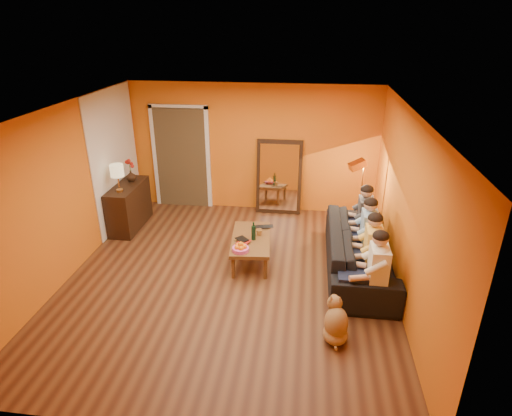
# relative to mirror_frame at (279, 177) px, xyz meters

# --- Properties ---
(room_shell) EXTENTS (5.00, 5.50, 2.60)m
(room_shell) POSITION_rel_mirror_frame_xyz_m (-0.55, -2.26, 0.54)
(room_shell) COLOR brown
(room_shell) RESTS_ON ground
(white_accent) EXTENTS (0.02, 1.90, 2.58)m
(white_accent) POSITION_rel_mirror_frame_xyz_m (-3.04, -0.88, 0.54)
(white_accent) COLOR white
(white_accent) RESTS_ON wall_left
(doorway_recess) EXTENTS (1.06, 0.30, 2.10)m
(doorway_recess) POSITION_rel_mirror_frame_xyz_m (-2.05, 0.20, 0.29)
(doorway_recess) COLOR #3F2D19
(doorway_recess) RESTS_ON floor
(door_jamb_left) EXTENTS (0.08, 0.06, 2.20)m
(door_jamb_left) POSITION_rel_mirror_frame_xyz_m (-2.62, 0.08, 0.29)
(door_jamb_left) COLOR white
(door_jamb_left) RESTS_ON wall_back
(door_jamb_right) EXTENTS (0.08, 0.06, 2.20)m
(door_jamb_right) POSITION_rel_mirror_frame_xyz_m (-1.48, 0.08, 0.29)
(door_jamb_right) COLOR white
(door_jamb_right) RESTS_ON wall_back
(door_header) EXTENTS (1.22, 0.06, 0.08)m
(door_header) POSITION_rel_mirror_frame_xyz_m (-2.05, 0.08, 1.36)
(door_header) COLOR white
(door_header) RESTS_ON wall_back
(mirror_frame) EXTENTS (0.92, 0.27, 1.51)m
(mirror_frame) POSITION_rel_mirror_frame_xyz_m (0.00, 0.00, 0.00)
(mirror_frame) COLOR black
(mirror_frame) RESTS_ON floor
(mirror_glass) EXTENTS (0.78, 0.21, 1.35)m
(mirror_glass) POSITION_rel_mirror_frame_xyz_m (0.00, -0.04, 0.00)
(mirror_glass) COLOR white
(mirror_glass) RESTS_ON mirror_frame
(sideboard) EXTENTS (0.44, 1.18, 0.85)m
(sideboard) POSITION_rel_mirror_frame_xyz_m (-2.79, -1.08, -0.34)
(sideboard) COLOR black
(sideboard) RESTS_ON floor
(table_lamp) EXTENTS (0.24, 0.24, 0.51)m
(table_lamp) POSITION_rel_mirror_frame_xyz_m (-2.79, -1.38, 0.34)
(table_lamp) COLOR beige
(table_lamp) RESTS_ON sideboard
(sofa) EXTENTS (2.49, 0.97, 0.73)m
(sofa) POSITION_rel_mirror_frame_xyz_m (1.45, -2.14, -0.40)
(sofa) COLOR black
(sofa) RESTS_ON floor
(coffee_table) EXTENTS (0.73, 1.27, 0.42)m
(coffee_table) POSITION_rel_mirror_frame_xyz_m (-0.29, -2.04, -0.55)
(coffee_table) COLOR brown
(coffee_table) RESTS_ON floor
(floor_lamp) EXTENTS (0.36, 0.32, 1.44)m
(floor_lamp) POSITION_rel_mirror_frame_xyz_m (1.55, -0.92, -0.04)
(floor_lamp) COLOR gold
(floor_lamp) RESTS_ON floor
(dog) EXTENTS (0.40, 0.54, 0.58)m
(dog) POSITION_rel_mirror_frame_xyz_m (1.03, -3.82, -0.47)
(dog) COLOR #9C7946
(dog) RESTS_ON floor
(person_far_left) EXTENTS (0.70, 0.44, 1.22)m
(person_far_left) POSITION_rel_mirror_frame_xyz_m (1.58, -3.14, -0.15)
(person_far_left) COLOR white
(person_far_left) RESTS_ON sofa
(person_mid_left) EXTENTS (0.70, 0.44, 1.22)m
(person_mid_left) POSITION_rel_mirror_frame_xyz_m (1.58, -2.59, -0.15)
(person_mid_left) COLOR #EBBD4E
(person_mid_left) RESTS_ON sofa
(person_mid_right) EXTENTS (0.70, 0.44, 1.22)m
(person_mid_right) POSITION_rel_mirror_frame_xyz_m (1.58, -2.04, -0.15)
(person_mid_right) COLOR #86AACF
(person_mid_right) RESTS_ON sofa
(person_far_right) EXTENTS (0.70, 0.44, 1.22)m
(person_far_right) POSITION_rel_mirror_frame_xyz_m (1.58, -1.49, -0.15)
(person_far_right) COLOR #35353A
(person_far_right) RESTS_ON sofa
(fruit_bowl) EXTENTS (0.26, 0.26, 0.16)m
(fruit_bowl) POSITION_rel_mirror_frame_xyz_m (-0.39, -2.49, -0.26)
(fruit_bowl) COLOR #EA52B0
(fruit_bowl) RESTS_ON coffee_table
(wine_bottle) EXTENTS (0.07, 0.07, 0.31)m
(wine_bottle) POSITION_rel_mirror_frame_xyz_m (-0.24, -2.09, -0.18)
(wine_bottle) COLOR black
(wine_bottle) RESTS_ON coffee_table
(tumbler) EXTENTS (0.12, 0.12, 0.10)m
(tumbler) POSITION_rel_mirror_frame_xyz_m (-0.17, -1.92, -0.29)
(tumbler) COLOR #B27F3F
(tumbler) RESTS_ON coffee_table
(laptop) EXTENTS (0.37, 0.28, 0.03)m
(laptop) POSITION_rel_mirror_frame_xyz_m (-0.11, -1.69, -0.33)
(laptop) COLOR black
(laptop) RESTS_ON coffee_table
(book_lower) EXTENTS (0.19, 0.24, 0.02)m
(book_lower) POSITION_rel_mirror_frame_xyz_m (-0.47, -2.24, -0.33)
(book_lower) COLOR black
(book_lower) RESTS_ON coffee_table
(book_mid) EXTENTS (0.25, 0.28, 0.02)m
(book_mid) POSITION_rel_mirror_frame_xyz_m (-0.46, -2.23, -0.31)
(book_mid) COLOR #AA1C13
(book_mid) RESTS_ON book_lower
(book_upper) EXTENTS (0.25, 0.25, 0.02)m
(book_upper) POSITION_rel_mirror_frame_xyz_m (-0.47, -2.25, -0.29)
(book_upper) COLOR black
(book_upper) RESTS_ON book_mid
(vase) EXTENTS (0.20, 0.20, 0.20)m
(vase) POSITION_rel_mirror_frame_xyz_m (-2.79, -0.83, 0.19)
(vase) COLOR black
(vase) RESTS_ON sideboard
(flowers) EXTENTS (0.17, 0.17, 0.45)m
(flowers) POSITION_rel_mirror_frame_xyz_m (-2.79, -0.83, 0.43)
(flowers) COLOR #AA1C13
(flowers) RESTS_ON vase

